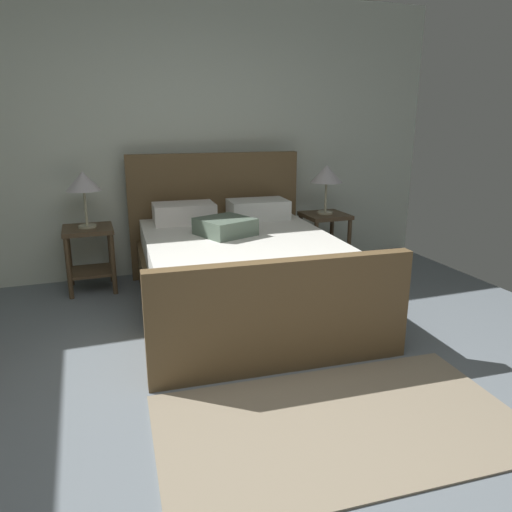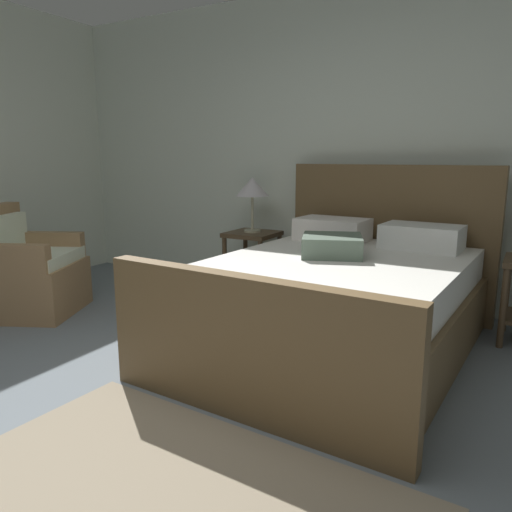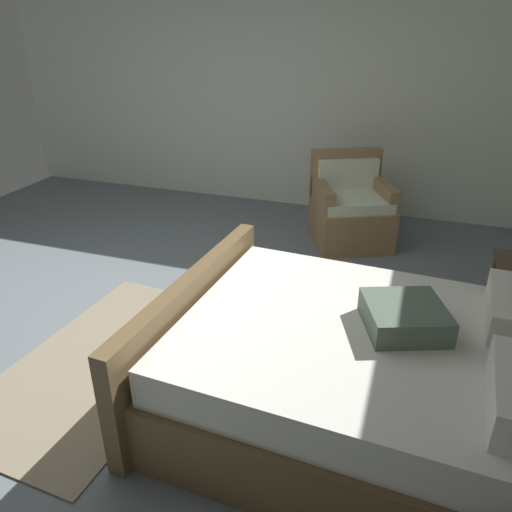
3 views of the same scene
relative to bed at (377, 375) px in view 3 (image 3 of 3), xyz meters
name	(u,v)px [view 3 (image 3 of 3)]	position (x,y,z in m)	size (l,w,h in m)	color
ground_plane	(126,321)	(-0.48, -1.93, -0.36)	(5.95, 6.26, 0.02)	slate
wall_side_left	(254,87)	(-3.52, -1.93, 1.02)	(0.12, 6.38, 2.74)	silver
bed	(377,375)	(0.00, 0.00, 0.00)	(1.84, 2.33, 1.23)	brown
armchair	(350,209)	(-2.54, -0.55, 0.00)	(0.97, 0.96, 0.90)	#94724D
area_rug	(107,360)	(0.00, -1.77, -0.35)	(1.94, 1.09, 0.01)	gray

